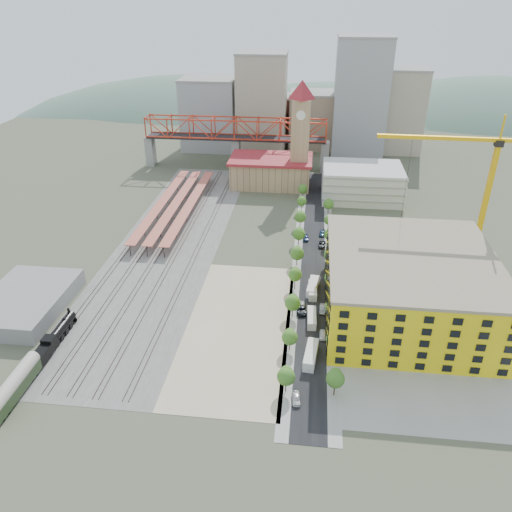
# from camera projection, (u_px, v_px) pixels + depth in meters

# --- Properties ---
(ground) EXTENTS (400.00, 400.00, 0.00)m
(ground) POSITION_uv_depth(u_px,v_px,m) (264.00, 271.00, 163.90)
(ground) COLOR #474C38
(ground) RESTS_ON ground
(ballast_strip) EXTENTS (36.00, 165.00, 0.06)m
(ballast_strip) POSITION_uv_depth(u_px,v_px,m) (171.00, 241.00, 182.82)
(ballast_strip) COLOR #605E59
(ballast_strip) RESTS_ON ground
(dirt_lot) EXTENTS (28.00, 67.00, 0.06)m
(dirt_lot) POSITION_uv_depth(u_px,v_px,m) (238.00, 326.00, 136.70)
(dirt_lot) COLOR tan
(dirt_lot) RESTS_ON ground
(street_asphalt) EXTENTS (12.00, 170.00, 0.06)m
(street_asphalt) POSITION_uv_depth(u_px,v_px,m) (313.00, 252.00, 175.41)
(street_asphalt) COLOR black
(street_asphalt) RESTS_ON ground
(sidewalk_west) EXTENTS (3.00, 170.00, 0.04)m
(sidewalk_west) POSITION_uv_depth(u_px,v_px,m) (298.00, 251.00, 175.97)
(sidewalk_west) COLOR gray
(sidewalk_west) RESTS_ON ground
(sidewalk_east) EXTENTS (3.00, 170.00, 0.04)m
(sidewalk_east) POSITION_uv_depth(u_px,v_px,m) (329.00, 253.00, 174.87)
(sidewalk_east) COLOR gray
(sidewalk_east) RESTS_ON ground
(construction_pad) EXTENTS (50.00, 90.00, 0.06)m
(construction_pad) POSITION_uv_depth(u_px,v_px,m) (414.00, 314.00, 141.86)
(construction_pad) COLOR gray
(construction_pad) RESTS_ON ground
(rail_tracks) EXTENTS (26.56, 160.00, 0.18)m
(rail_tracks) POSITION_uv_depth(u_px,v_px,m) (166.00, 241.00, 182.95)
(rail_tracks) COLOR #382B23
(rail_tracks) RESTS_ON ground
(platform_canopies) EXTENTS (16.00, 80.00, 4.12)m
(platform_canopies) POSITION_uv_depth(u_px,v_px,m) (176.00, 203.00, 205.53)
(platform_canopies) COLOR #BA5347
(platform_canopies) RESTS_ON ground
(station_hall) EXTENTS (38.00, 24.00, 13.10)m
(station_hall) POSITION_uv_depth(u_px,v_px,m) (271.00, 171.00, 233.05)
(station_hall) COLOR tan
(station_hall) RESTS_ON ground
(clock_tower) EXTENTS (12.00, 12.00, 52.00)m
(clock_tower) POSITION_uv_depth(u_px,v_px,m) (301.00, 125.00, 219.59)
(clock_tower) COLOR tan
(clock_tower) RESTS_ON ground
(parking_garage) EXTENTS (34.00, 26.00, 14.00)m
(parking_garage) POSITION_uv_depth(u_px,v_px,m) (362.00, 182.00, 218.28)
(parking_garage) COLOR silver
(parking_garage) RESTS_ON ground
(truss_bridge) EXTENTS (94.00, 9.60, 25.60)m
(truss_bridge) POSITION_uv_depth(u_px,v_px,m) (236.00, 131.00, 249.44)
(truss_bridge) COLOR gray
(truss_bridge) RESTS_ON ground
(construction_building) EXTENTS (44.60, 50.60, 18.80)m
(construction_building) POSITION_uv_depth(u_px,v_px,m) (408.00, 286.00, 137.73)
(construction_building) COLOR #FFF615
(construction_building) RESTS_ON ground
(warehouse) EXTENTS (22.00, 32.00, 5.00)m
(warehouse) POSITION_uv_depth(u_px,v_px,m) (25.00, 302.00, 143.07)
(warehouse) COLOR gray
(warehouse) RESTS_ON ground
(street_trees) EXTENTS (15.40, 124.40, 8.00)m
(street_trees) POSITION_uv_depth(u_px,v_px,m) (313.00, 266.00, 166.67)
(street_trees) COLOR #27591A
(street_trees) RESTS_ON ground
(skyline) EXTENTS (133.00, 46.00, 60.00)m
(skyline) POSITION_uv_depth(u_px,v_px,m) (303.00, 109.00, 277.00)
(skyline) COLOR #9EA0A3
(skyline) RESTS_ON ground
(distant_hills) EXTENTS (647.00, 264.00, 227.00)m
(distant_hills) POSITION_uv_depth(u_px,v_px,m) (347.00, 204.00, 424.60)
(distant_hills) COLOR #4C6B59
(distant_hills) RESTS_ON ground
(locomotive) EXTENTS (2.87, 22.16, 5.54)m
(locomotive) POSITION_uv_depth(u_px,v_px,m) (56.00, 337.00, 129.38)
(locomotive) COLOR black
(locomotive) RESTS_ON ground
(coach) EXTENTS (3.18, 18.47, 5.80)m
(coach) POSITION_uv_depth(u_px,v_px,m) (14.00, 387.00, 111.69)
(coach) COLOR #2C3D21
(coach) RESTS_ON ground
(tower_crane) EXTENTS (47.25, 3.03, 50.43)m
(tower_crane) POSITION_uv_depth(u_px,v_px,m) (479.00, 179.00, 150.39)
(tower_crane) COLOR #F2B30F
(tower_crane) RESTS_ON ground
(site_trailer_a) EXTENTS (3.91, 10.66, 2.85)m
(site_trailer_a) POSITION_uv_depth(u_px,v_px,m) (311.00, 355.00, 123.95)
(site_trailer_a) COLOR silver
(site_trailer_a) RESTS_ON ground
(site_trailer_b) EXTENTS (2.61, 9.00, 2.45)m
(site_trailer_b) POSITION_uv_depth(u_px,v_px,m) (312.00, 318.00, 138.17)
(site_trailer_b) COLOR silver
(site_trailer_b) RESTS_ON ground
(site_trailer_c) EXTENTS (2.71, 9.07, 2.46)m
(site_trailer_c) POSITION_uv_depth(u_px,v_px,m) (312.00, 291.00, 150.69)
(site_trailer_c) COLOR silver
(site_trailer_c) RESTS_ON ground
(site_trailer_d) EXTENTS (3.84, 10.16, 2.71)m
(site_trailer_d) POSITION_uv_depth(u_px,v_px,m) (313.00, 287.00, 152.45)
(site_trailer_d) COLOR silver
(site_trailer_d) RESTS_ON ground
(car_0) EXTENTS (2.31, 4.67, 1.53)m
(car_0) POSITION_uv_depth(u_px,v_px,m) (296.00, 399.00, 111.63)
(car_0) COLOR silver
(car_0) RESTS_ON ground
(car_1) EXTENTS (2.28, 4.95, 1.57)m
(car_1) POSITION_uv_depth(u_px,v_px,m) (302.00, 307.00, 143.90)
(car_1) COLOR #98989D
(car_1) RESTS_ON ground
(car_2) EXTENTS (2.85, 5.83, 1.60)m
(car_2) POSITION_uv_depth(u_px,v_px,m) (301.00, 310.00, 142.38)
(car_2) COLOR black
(car_2) RESTS_ON ground
(car_3) EXTENTS (2.12, 4.87, 1.39)m
(car_3) POSITION_uv_depth(u_px,v_px,m) (306.00, 238.00, 183.77)
(car_3) COLOR navy
(car_3) RESTS_ON ground
(car_4) EXTENTS (1.71, 4.17, 1.42)m
(car_4) POSITION_uv_depth(u_px,v_px,m) (323.00, 335.00, 132.18)
(car_4) COLOR white
(car_4) RESTS_ON ground
(car_5) EXTENTS (1.78, 4.79, 1.57)m
(car_5) POSITION_uv_depth(u_px,v_px,m) (322.00, 309.00, 142.85)
(car_5) COLOR #ACADB1
(car_5) RESTS_ON ground
(car_6) EXTENTS (2.76, 5.40, 1.46)m
(car_6) POSITION_uv_depth(u_px,v_px,m) (322.00, 245.00, 178.86)
(car_6) COLOR black
(car_6) RESTS_ON ground
(car_7) EXTENTS (2.53, 5.09, 1.42)m
(car_7) POSITION_uv_depth(u_px,v_px,m) (322.00, 233.00, 187.25)
(car_7) COLOR navy
(car_7) RESTS_ON ground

